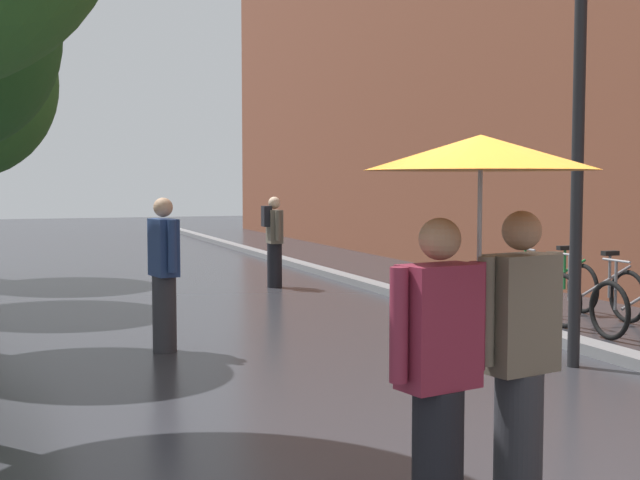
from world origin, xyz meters
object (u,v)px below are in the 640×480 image
at_px(parked_bicycle_3, 596,297).
at_px(pedestrian_walking_midground, 274,239).
at_px(couple_under_umbrella, 481,265).
at_px(street_lamp_post, 579,114).
at_px(parked_bicycle_4, 552,288).
at_px(pedestrian_walking_far, 164,273).

height_order(parked_bicycle_3, pedestrian_walking_midground, pedestrian_walking_midground).
xyz_separation_m(couple_under_umbrella, pedestrian_walking_midground, (2.07, 10.15, -0.57)).
height_order(couple_under_umbrella, pedestrian_walking_midground, couple_under_umbrella).
distance_m(couple_under_umbrella, street_lamp_post, 4.47).
bearing_deg(parked_bicycle_4, parked_bicycle_3, -89.40).
xyz_separation_m(couple_under_umbrella, street_lamp_post, (3.01, 3.13, 1.09)).
bearing_deg(pedestrian_walking_far, parked_bicycle_3, -3.30).
relative_size(couple_under_umbrella, street_lamp_post, 0.49).
relative_size(parked_bicycle_4, pedestrian_walking_midground, 0.70).
distance_m(parked_bicycle_4, pedestrian_walking_midground, 5.04).
distance_m(couple_under_umbrella, pedestrian_walking_far, 5.39).
height_order(pedestrian_walking_midground, pedestrian_walking_far, pedestrian_walking_far).
height_order(parked_bicycle_4, street_lamp_post, street_lamp_post).
distance_m(street_lamp_post, pedestrian_walking_far, 4.61).
xyz_separation_m(street_lamp_post, pedestrian_walking_far, (-3.70, 2.19, -1.66)).
relative_size(pedestrian_walking_midground, pedestrian_walking_far, 0.95).
bearing_deg(parked_bicycle_3, street_lamp_post, -133.68).
height_order(parked_bicycle_3, couple_under_umbrella, couple_under_umbrella).
height_order(parked_bicycle_4, pedestrian_walking_far, pedestrian_walking_far).
bearing_deg(parked_bicycle_3, couple_under_umbrella, -133.81).
bearing_deg(street_lamp_post, parked_bicycle_3, 46.32).
xyz_separation_m(parked_bicycle_4, street_lamp_post, (-1.78, -2.80, 2.14)).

